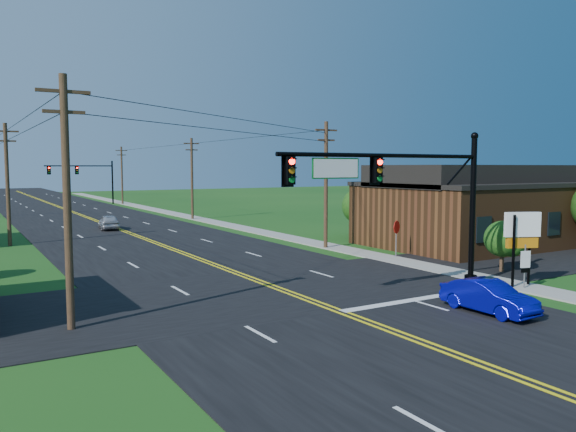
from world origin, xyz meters
TOP-DOWN VIEW (x-y plane):
  - ground at (0.00, 0.00)m, footprint 260.00×260.00m
  - road_main at (0.00, 50.00)m, footprint 16.00×220.00m
  - road_cross at (0.00, 12.00)m, footprint 70.00×10.00m
  - sidewalk at (10.50, 40.00)m, footprint 2.00×160.00m
  - signal_mast_main at (4.34, 8.00)m, footprint 11.30×0.60m
  - signal_mast_far at (4.44, 80.00)m, footprint 10.98×0.60m
  - brick_building at (20.00, 18.00)m, footprint 14.20×11.20m
  - utility_pole_left_a at (-9.50, 10.00)m, footprint 1.80×0.28m
  - utility_pole_left_b at (-9.50, 35.00)m, footprint 1.80×0.28m
  - utility_pole_right_a at (9.80, 22.00)m, footprint 1.80×0.28m
  - utility_pole_right_b at (9.80, 48.00)m, footprint 1.80×0.28m
  - utility_pole_right_c at (9.80, 78.00)m, footprint 1.80×0.28m
  - tree_right_back at (16.00, 26.00)m, footprint 3.00×3.00m
  - shrub_corner at (13.00, 9.50)m, footprint 2.00×2.00m
  - blue_car at (5.12, 3.89)m, footprint 1.42×3.97m
  - distant_car at (-0.66, 42.26)m, footprint 2.10×4.20m
  - route_sign at (10.19, 5.98)m, footprint 0.53×0.16m
  - stop_sign at (11.30, 16.22)m, footprint 0.81×0.37m
  - pylon_sign at (10.50, 6.43)m, footprint 1.73×0.91m

SIDE VIEW (x-z plane):
  - ground at x=0.00m, z-range 0.00..0.00m
  - road_main at x=0.00m, z-range 0.00..0.04m
  - road_cross at x=0.00m, z-range 0.00..0.04m
  - sidewalk at x=10.50m, z-range 0.00..0.08m
  - blue_car at x=5.12m, z-range 0.00..1.30m
  - distant_car at x=-0.66m, z-range 0.00..1.37m
  - route_sign at x=10.19m, z-range 0.18..2.32m
  - stop_sign at x=11.30m, z-range 0.53..2.94m
  - shrub_corner at x=13.00m, z-range 0.42..3.28m
  - brick_building at x=20.00m, z-range 0.00..4.70m
  - tree_right_back at x=16.00m, z-range 0.55..4.65m
  - pylon_sign at x=10.50m, z-range 0.84..4.49m
  - signal_mast_far at x=4.44m, z-range 0.81..8.29m
  - utility_pole_left_a at x=-9.50m, z-range 0.22..9.22m
  - utility_pole_left_b at x=-9.50m, z-range 0.22..9.22m
  - utility_pole_right_a at x=9.80m, z-range 0.22..9.22m
  - utility_pole_right_b at x=9.80m, z-range 0.22..9.22m
  - utility_pole_right_c at x=9.80m, z-range 0.22..9.22m
  - signal_mast_main at x=4.34m, z-range 1.01..8.49m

